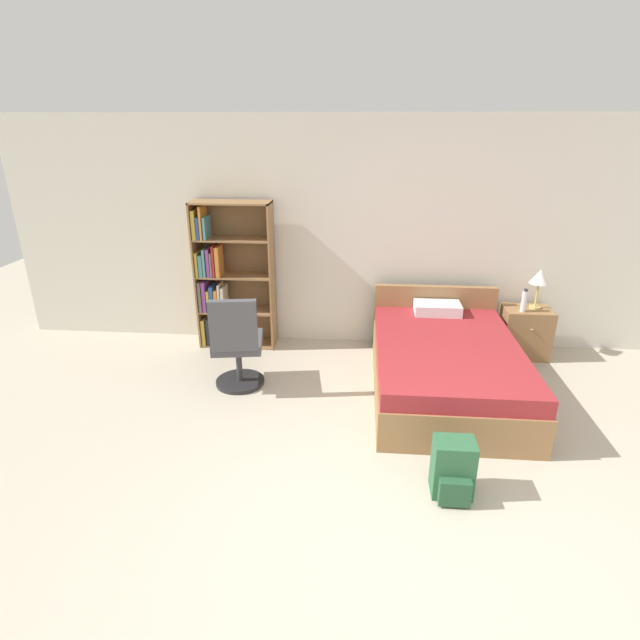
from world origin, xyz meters
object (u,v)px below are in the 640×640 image
object	(u,v)px
bed	(445,364)
nightstand	(525,332)
bookshelf	(225,278)
office_chair	(237,345)
water_bottle	(524,301)
backpack_green	(453,470)
table_lamp	(540,278)

from	to	relation	value
bed	nightstand	size ratio (longest dim) A/B	3.68
bookshelf	office_chair	size ratio (longest dim) A/B	1.69
bookshelf	office_chair	distance (m)	1.19
water_bottle	backpack_green	distance (m)	2.60
office_chair	backpack_green	world-z (taller)	office_chair
water_bottle	table_lamp	bearing A→B (deg)	36.60
water_bottle	nightstand	bearing A→B (deg)	45.75
office_chair	water_bottle	xyz separation A→B (m)	(2.97, 0.93, 0.22)
bookshelf	table_lamp	distance (m)	3.52
bed	water_bottle	size ratio (longest dim) A/B	8.12
bookshelf	backpack_green	world-z (taller)	bookshelf
table_lamp	bookshelf	bearing A→B (deg)	179.66
bookshelf	backpack_green	bearing A→B (deg)	-47.39
bookshelf	nightstand	distance (m)	3.48
table_lamp	nightstand	bearing A→B (deg)	-158.79
bookshelf	table_lamp	world-z (taller)	bookshelf
office_chair	table_lamp	distance (m)	3.34
table_lamp	backpack_green	distance (m)	2.83
nightstand	backpack_green	world-z (taller)	nightstand
bookshelf	bed	world-z (taller)	bookshelf
nightstand	table_lamp	xyz separation A→B (m)	(0.07, 0.03, 0.63)
bed	water_bottle	world-z (taller)	water_bottle
bed	water_bottle	xyz separation A→B (m)	(0.93, 0.77, 0.42)
bed	bookshelf	bearing A→B (deg)	159.29
office_chair	table_lamp	world-z (taller)	table_lamp
office_chair	water_bottle	bearing A→B (deg)	17.35
table_lamp	water_bottle	distance (m)	0.30
bed	office_chair	bearing A→B (deg)	-175.62
bookshelf	water_bottle	bearing A→B (deg)	-2.48
bookshelf	office_chair	world-z (taller)	bookshelf
backpack_green	water_bottle	bearing A→B (deg)	64.81
bookshelf	office_chair	bearing A→B (deg)	-70.44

